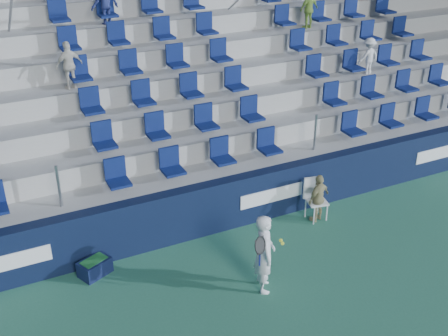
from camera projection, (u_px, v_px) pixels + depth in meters
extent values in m
plane|color=#307154|center=(283.00, 319.00, 9.98)|extent=(70.00, 70.00, 0.00)
cube|color=black|center=(209.00, 208.00, 12.23)|extent=(24.00, 0.30, 1.20)
cube|color=white|center=(272.00, 196.00, 12.68)|extent=(1.60, 0.02, 0.34)
cube|color=#A2A29D|center=(198.00, 196.00, 12.69)|extent=(24.00, 0.85, 1.20)
cube|color=#A2A29D|center=(183.00, 171.00, 13.25)|extent=(24.00, 0.85, 1.70)
cube|color=#A2A29D|center=(170.00, 148.00, 13.82)|extent=(24.00, 0.85, 2.20)
cube|color=#A2A29D|center=(157.00, 127.00, 14.39)|extent=(24.00, 0.85, 2.70)
cube|color=#A2A29D|center=(146.00, 107.00, 14.95)|extent=(24.00, 0.85, 3.20)
cube|color=#A2A29D|center=(135.00, 89.00, 15.52)|extent=(24.00, 0.85, 3.70)
cube|color=#A2A29D|center=(125.00, 72.00, 16.09)|extent=(24.00, 0.85, 4.20)
cube|color=#A2A29D|center=(116.00, 56.00, 16.65)|extent=(24.00, 0.85, 4.70)
cube|color=#A2A29D|center=(108.00, 41.00, 17.22)|extent=(24.00, 0.85, 5.20)
cube|color=#A2A29D|center=(100.00, 20.00, 17.53)|extent=(24.00, 0.50, 6.20)
cube|color=#0C194C|center=(197.00, 159.00, 12.26)|extent=(16.05, 0.50, 0.70)
cube|color=#0C194C|center=(182.00, 124.00, 12.71)|extent=(16.05, 0.50, 0.70)
cube|color=#0C194C|center=(167.00, 92.00, 13.16)|extent=(16.05, 0.50, 0.70)
cube|color=#0C194C|center=(154.00, 62.00, 13.62)|extent=(16.05, 0.50, 0.70)
cube|color=#0C194C|center=(141.00, 34.00, 14.07)|extent=(16.05, 0.50, 0.70)
cube|color=#0C194C|center=(129.00, 7.00, 14.52)|extent=(16.05, 0.50, 0.70)
cylinder|color=gray|center=(11.00, 12.00, 12.53)|extent=(0.06, 7.68, 4.55)
imported|color=silver|center=(369.00, 56.00, 15.36)|extent=(0.67, 0.42, 1.00)
imported|color=#1A214E|center=(105.00, 1.00, 14.12)|extent=(0.83, 0.60, 1.16)
imported|color=beige|center=(69.00, 65.00, 12.69)|extent=(0.69, 0.42, 1.09)
imported|color=#8EB849|center=(309.00, 9.00, 15.90)|extent=(0.66, 0.35, 1.07)
imported|color=silver|center=(265.00, 253.00, 10.39)|extent=(0.58, 0.69, 1.61)
cylinder|color=navy|center=(260.00, 259.00, 10.04)|extent=(0.03, 0.03, 0.28)
torus|color=black|center=(260.00, 245.00, 9.91)|extent=(0.30, 0.17, 0.28)
plane|color=#262626|center=(260.00, 245.00, 9.91)|extent=(0.30, 0.16, 0.29)
sphere|color=#CDDC33|center=(282.00, 243.00, 10.21)|extent=(0.07, 0.07, 0.07)
sphere|color=#CDDC33|center=(281.00, 240.00, 10.24)|extent=(0.07, 0.07, 0.07)
cube|color=white|center=(317.00, 202.00, 12.77)|extent=(0.51, 0.51, 0.04)
cube|color=white|center=(312.00, 187.00, 12.81)|extent=(0.43, 0.13, 0.54)
cylinder|color=white|center=(314.00, 216.00, 12.67)|extent=(0.03, 0.03, 0.43)
cylinder|color=white|center=(327.00, 212.00, 12.80)|extent=(0.03, 0.03, 0.43)
cylinder|color=white|center=(305.00, 209.00, 12.95)|extent=(0.03, 0.03, 0.43)
cylinder|color=white|center=(318.00, 205.00, 13.08)|extent=(0.03, 0.03, 0.43)
imported|color=tan|center=(318.00, 198.00, 12.67)|extent=(0.73, 0.48, 1.16)
cube|color=#0F1738|center=(95.00, 267.00, 11.06)|extent=(0.72, 0.61, 0.33)
cube|color=#1E662D|center=(94.00, 264.00, 11.02)|extent=(0.57, 0.47, 0.20)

